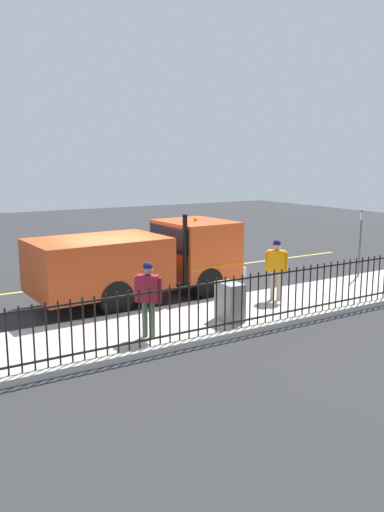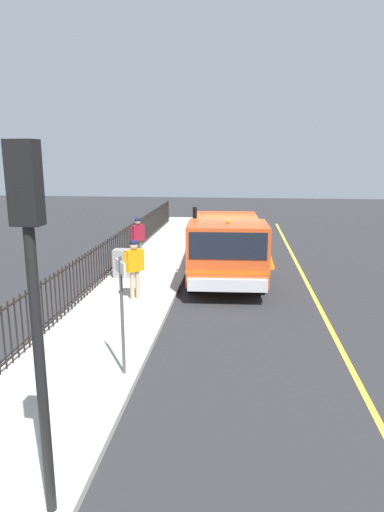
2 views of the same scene
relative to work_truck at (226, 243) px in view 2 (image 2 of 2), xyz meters
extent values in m
plane|color=#2B2B2D|center=(-0.02, -1.28, -1.30)|extent=(58.77, 58.77, 0.00)
cube|color=#B7B2A8|center=(2.86, -1.28, -1.22)|extent=(2.84, 26.71, 0.14)
cube|color=yellow|center=(-2.77, -1.28, -1.29)|extent=(0.12, 24.04, 0.01)
cube|color=#D84C1E|center=(-0.08, 1.71, 0.07)|extent=(2.49, 2.09, 1.76)
cube|color=black|center=(-0.08, 1.71, 0.45)|extent=(2.30, 2.12, 0.78)
cube|color=#B8411A|center=(0.07, -1.63, -0.07)|extent=(2.57, 3.82, 1.49)
cube|color=silver|center=(-0.13, 2.78, -0.67)|extent=(2.29, 0.31, 0.36)
cube|color=#DB5914|center=(-0.08, 1.71, -0.32)|extent=(2.51, 2.11, 0.12)
cylinder|color=black|center=(-1.15, 1.36, -0.82)|extent=(0.34, 0.97, 0.96)
cylinder|color=black|center=(1.01, 1.46, -0.82)|extent=(0.34, 0.97, 0.96)
cylinder|color=black|center=(-1.00, -1.68, -0.82)|extent=(0.34, 0.97, 0.96)
cylinder|color=black|center=(1.15, -1.58, -0.82)|extent=(0.34, 0.97, 0.96)
sphere|color=orange|center=(-0.08, 1.71, 1.00)|extent=(0.12, 0.12, 0.12)
cylinder|color=black|center=(1.02, 0.67, 0.24)|extent=(0.14, 0.14, 2.12)
cube|color=orange|center=(2.56, 2.80, -0.01)|extent=(0.52, 0.50, 0.62)
sphere|color=tan|center=(2.56, 2.80, 0.41)|extent=(0.23, 0.23, 0.23)
sphere|color=#14193F|center=(2.56, 2.80, 0.49)|extent=(0.22, 0.22, 0.22)
cylinder|color=tan|center=(2.62, 2.86, -0.74)|extent=(0.12, 0.12, 0.83)
cylinder|color=tan|center=(2.49, 2.74, -0.74)|extent=(0.12, 0.12, 0.83)
cylinder|color=orange|center=(2.76, 2.98, -0.04)|extent=(0.09, 0.09, 0.59)
cylinder|color=orange|center=(2.35, 2.61, -0.04)|extent=(0.09, 0.09, 0.59)
cube|color=maroon|center=(3.51, -1.78, -0.02)|extent=(0.50, 0.51, 0.62)
sphere|color=#997051|center=(3.51, -1.78, 0.41)|extent=(0.23, 0.23, 0.23)
sphere|color=#14193F|center=(3.51, -1.78, 0.49)|extent=(0.22, 0.22, 0.22)
cylinder|color=#4C6047|center=(3.57, -1.71, -0.74)|extent=(0.12, 0.12, 0.83)
cylinder|color=#4C6047|center=(3.45, -1.84, -0.74)|extent=(0.12, 0.12, 0.83)
cylinder|color=maroon|center=(3.70, -1.58, -0.05)|extent=(0.09, 0.09, 0.59)
cylinder|color=maroon|center=(3.31, -1.97, -0.05)|extent=(0.09, 0.09, 0.59)
cylinder|color=black|center=(4.05, -12.63, -0.50)|extent=(0.04, 0.04, 1.31)
cylinder|color=black|center=(4.05, -12.38, -0.50)|extent=(0.04, 0.04, 1.31)
cylinder|color=black|center=(4.05, -12.14, -0.50)|extent=(0.04, 0.04, 1.31)
cylinder|color=black|center=(4.05, -11.89, -0.50)|extent=(0.04, 0.04, 1.31)
cylinder|color=black|center=(4.05, -11.64, -0.50)|extent=(0.04, 0.04, 1.31)
cylinder|color=black|center=(4.05, -11.40, -0.50)|extent=(0.04, 0.04, 1.31)
cylinder|color=black|center=(4.05, -11.15, -0.50)|extent=(0.04, 0.04, 1.31)
cylinder|color=black|center=(4.05, -10.90, -0.50)|extent=(0.04, 0.04, 1.31)
cylinder|color=black|center=(4.05, -10.66, -0.50)|extent=(0.04, 0.04, 1.31)
cylinder|color=black|center=(4.05, -10.41, -0.50)|extent=(0.04, 0.04, 1.31)
cylinder|color=black|center=(4.05, -10.16, -0.50)|extent=(0.04, 0.04, 1.31)
cylinder|color=black|center=(4.05, -9.91, -0.50)|extent=(0.04, 0.04, 1.31)
cylinder|color=black|center=(4.05, -9.67, -0.50)|extent=(0.04, 0.04, 1.31)
cylinder|color=black|center=(4.05, -9.42, -0.50)|extent=(0.04, 0.04, 1.31)
cylinder|color=black|center=(4.05, -9.17, -0.50)|extent=(0.04, 0.04, 1.31)
cylinder|color=black|center=(4.05, -8.93, -0.50)|extent=(0.04, 0.04, 1.31)
cylinder|color=black|center=(4.05, -8.68, -0.50)|extent=(0.04, 0.04, 1.31)
cylinder|color=black|center=(4.05, -8.43, -0.50)|extent=(0.04, 0.04, 1.31)
cylinder|color=black|center=(4.05, -8.19, -0.50)|extent=(0.04, 0.04, 1.31)
cylinder|color=black|center=(4.05, -7.94, -0.50)|extent=(0.04, 0.04, 1.31)
cylinder|color=black|center=(4.05, -7.69, -0.50)|extent=(0.04, 0.04, 1.31)
cylinder|color=black|center=(4.05, -7.45, -0.50)|extent=(0.04, 0.04, 1.31)
cylinder|color=black|center=(4.05, -7.20, -0.50)|extent=(0.04, 0.04, 1.31)
cylinder|color=black|center=(4.05, -6.95, -0.50)|extent=(0.04, 0.04, 1.31)
cylinder|color=black|center=(4.05, -6.71, -0.50)|extent=(0.04, 0.04, 1.31)
cylinder|color=black|center=(4.05, -6.46, -0.50)|extent=(0.04, 0.04, 1.31)
cylinder|color=black|center=(4.05, -6.21, -0.50)|extent=(0.04, 0.04, 1.31)
cylinder|color=black|center=(4.05, -5.97, -0.50)|extent=(0.04, 0.04, 1.31)
cylinder|color=black|center=(4.05, -5.72, -0.50)|extent=(0.04, 0.04, 1.31)
cylinder|color=black|center=(4.05, -5.47, -0.50)|extent=(0.04, 0.04, 1.31)
cylinder|color=black|center=(4.05, -5.23, -0.50)|extent=(0.04, 0.04, 1.31)
cylinder|color=black|center=(4.05, -4.98, -0.50)|extent=(0.04, 0.04, 1.31)
cylinder|color=black|center=(4.05, -4.73, -0.50)|extent=(0.04, 0.04, 1.31)
cylinder|color=black|center=(4.05, -4.49, -0.50)|extent=(0.04, 0.04, 1.31)
cylinder|color=black|center=(4.05, -4.24, -0.50)|extent=(0.04, 0.04, 1.31)
cylinder|color=black|center=(4.05, -3.99, -0.50)|extent=(0.04, 0.04, 1.31)
cylinder|color=black|center=(4.05, -3.75, -0.50)|extent=(0.04, 0.04, 1.31)
cylinder|color=black|center=(4.05, -3.50, -0.50)|extent=(0.04, 0.04, 1.31)
cylinder|color=black|center=(4.05, -3.25, -0.50)|extent=(0.04, 0.04, 1.31)
cylinder|color=black|center=(4.05, -3.00, -0.50)|extent=(0.04, 0.04, 1.31)
cylinder|color=black|center=(4.05, -2.76, -0.50)|extent=(0.04, 0.04, 1.31)
cylinder|color=black|center=(4.05, -2.51, -0.50)|extent=(0.04, 0.04, 1.31)
cylinder|color=black|center=(4.05, -2.26, -0.50)|extent=(0.04, 0.04, 1.31)
cylinder|color=black|center=(4.05, -2.02, -0.50)|extent=(0.04, 0.04, 1.31)
cylinder|color=black|center=(4.05, -1.77, -0.50)|extent=(0.04, 0.04, 1.31)
cylinder|color=black|center=(4.05, -1.52, -0.50)|extent=(0.04, 0.04, 1.31)
cylinder|color=black|center=(4.05, -1.28, -0.50)|extent=(0.04, 0.04, 1.31)
cylinder|color=black|center=(4.05, -1.03, -0.50)|extent=(0.04, 0.04, 1.31)
cylinder|color=black|center=(4.05, -0.78, -0.50)|extent=(0.04, 0.04, 1.31)
cylinder|color=black|center=(4.05, -0.54, -0.50)|extent=(0.04, 0.04, 1.31)
cylinder|color=black|center=(4.05, -0.29, -0.50)|extent=(0.04, 0.04, 1.31)
cylinder|color=black|center=(4.05, -0.04, -0.50)|extent=(0.04, 0.04, 1.31)
cylinder|color=black|center=(4.05, 0.20, -0.50)|extent=(0.04, 0.04, 1.31)
cylinder|color=black|center=(4.05, 0.45, -0.50)|extent=(0.04, 0.04, 1.31)
cylinder|color=black|center=(4.05, 0.70, -0.50)|extent=(0.04, 0.04, 1.31)
cylinder|color=black|center=(4.05, 0.94, -0.50)|extent=(0.04, 0.04, 1.31)
cylinder|color=black|center=(4.05, 1.19, -0.50)|extent=(0.04, 0.04, 1.31)
cylinder|color=black|center=(4.05, 1.44, -0.50)|extent=(0.04, 0.04, 1.31)
cylinder|color=black|center=(4.05, 1.68, -0.50)|extent=(0.04, 0.04, 1.31)
cylinder|color=black|center=(4.05, 1.93, -0.50)|extent=(0.04, 0.04, 1.31)
cylinder|color=black|center=(4.05, 2.18, -0.50)|extent=(0.04, 0.04, 1.31)
cylinder|color=black|center=(4.05, 2.42, -0.50)|extent=(0.04, 0.04, 1.31)
cylinder|color=black|center=(4.05, 2.67, -0.50)|extent=(0.04, 0.04, 1.31)
cylinder|color=black|center=(4.05, 2.92, -0.50)|extent=(0.04, 0.04, 1.31)
cylinder|color=black|center=(4.05, 3.17, -0.50)|extent=(0.04, 0.04, 1.31)
cylinder|color=black|center=(4.05, 3.41, -0.50)|extent=(0.04, 0.04, 1.31)
cylinder|color=black|center=(4.05, 3.66, -0.50)|extent=(0.04, 0.04, 1.31)
cylinder|color=black|center=(4.05, 3.91, -0.50)|extent=(0.04, 0.04, 1.31)
cylinder|color=black|center=(4.05, 4.15, -0.50)|extent=(0.04, 0.04, 1.31)
cylinder|color=black|center=(4.05, 4.40, -0.50)|extent=(0.04, 0.04, 1.31)
cylinder|color=black|center=(4.05, 4.65, -0.50)|extent=(0.04, 0.04, 1.31)
cylinder|color=black|center=(4.05, 4.89, -0.50)|extent=(0.04, 0.04, 1.31)
cylinder|color=black|center=(4.05, 5.14, -0.50)|extent=(0.04, 0.04, 1.31)
cylinder|color=black|center=(4.05, 5.39, -0.50)|extent=(0.04, 0.04, 1.31)
cylinder|color=black|center=(4.05, 5.63, -0.50)|extent=(0.04, 0.04, 1.31)
cylinder|color=black|center=(4.05, 5.88, -0.50)|extent=(0.04, 0.04, 1.31)
cylinder|color=black|center=(4.05, 6.13, -0.50)|extent=(0.04, 0.04, 1.31)
cylinder|color=black|center=(4.05, 6.37, -0.50)|extent=(0.04, 0.04, 1.31)
cylinder|color=black|center=(4.05, 6.62, -0.50)|extent=(0.04, 0.04, 1.31)
cylinder|color=black|center=(4.05, 6.87, -0.50)|extent=(0.04, 0.04, 1.31)
cylinder|color=black|center=(4.05, 7.11, -0.50)|extent=(0.04, 0.04, 1.31)
cylinder|color=black|center=(4.05, 7.36, -0.50)|extent=(0.04, 0.04, 1.31)
cube|color=black|center=(4.05, -1.28, 0.05)|extent=(0.04, 22.70, 0.04)
cube|color=black|center=(4.05, -1.28, -1.00)|extent=(0.04, 22.70, 0.04)
cylinder|color=black|center=(1.70, 10.66, 0.97)|extent=(0.12, 0.12, 4.25)
cube|color=black|center=(1.70, 10.66, 2.67)|extent=(0.31, 0.22, 0.85)
sphere|color=red|center=(1.70, 10.66, 2.92)|extent=(0.16, 0.16, 0.16)
sphere|color=yellow|center=(1.70, 10.66, 2.67)|extent=(0.16, 0.16, 0.16)
sphere|color=green|center=(1.70, 10.66, 2.41)|extent=(0.16, 0.16, 0.16)
cube|color=gray|center=(3.45, 0.53, -0.67)|extent=(0.73, 0.46, 0.97)
cone|color=orange|center=(-1.61, -1.76, -0.97)|extent=(0.46, 0.46, 0.66)
cylinder|color=#4C4C4C|center=(1.71, 7.28, 0.00)|extent=(0.06, 0.06, 2.30)
cube|color=white|center=(1.71, 7.28, 0.95)|extent=(0.29, 0.44, 0.24)
camera|label=1|loc=(13.55, -6.78, 2.79)|focal=36.00mm
camera|label=2|loc=(-0.43, 14.88, 2.94)|focal=30.97mm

